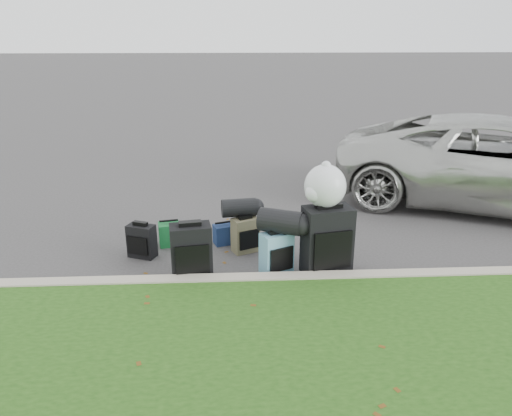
{
  "coord_description": "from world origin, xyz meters",
  "views": [
    {
      "loc": [
        -0.43,
        -6.14,
        2.83
      ],
      "look_at": [
        -0.1,
        0.2,
        0.55
      ],
      "focal_mm": 35.0,
      "sensor_mm": 36.0,
      "label": 1
    }
  ],
  "objects_px": {
    "suitcase_olive": "(245,235)",
    "suitcase_large_black_left": "(191,252)",
    "suitcase_large_black_right": "(327,241)",
    "suitcase_teal": "(276,254)",
    "suitcase_small_black": "(142,241)",
    "suv": "(503,163)",
    "tote_navy": "(223,234)",
    "tote_green": "(169,234)"
  },
  "relations": [
    {
      "from": "suv",
      "to": "suitcase_large_black_right",
      "type": "bearing_deg",
      "value": 149.01
    },
    {
      "from": "suitcase_large_black_right",
      "to": "tote_green",
      "type": "distance_m",
      "value": 2.24
    },
    {
      "from": "suitcase_large_black_right",
      "to": "tote_navy",
      "type": "xyz_separation_m",
      "value": [
        -1.26,
        0.97,
        -0.29
      ]
    },
    {
      "from": "suitcase_small_black",
      "to": "suitcase_large_black_left",
      "type": "bearing_deg",
      "value": -21.33
    },
    {
      "from": "suitcase_olive",
      "to": "suitcase_large_black_left",
      "type": "bearing_deg",
      "value": -156.04
    },
    {
      "from": "suitcase_olive",
      "to": "tote_navy",
      "type": "height_order",
      "value": "suitcase_olive"
    },
    {
      "from": "suitcase_olive",
      "to": "tote_navy",
      "type": "distance_m",
      "value": 0.41
    },
    {
      "from": "suv",
      "to": "suitcase_large_black_right",
      "type": "distance_m",
      "value": 4.12
    },
    {
      "from": "suitcase_small_black",
      "to": "tote_navy",
      "type": "height_order",
      "value": "suitcase_small_black"
    },
    {
      "from": "suitcase_small_black",
      "to": "suitcase_large_black_left",
      "type": "xyz_separation_m",
      "value": [
        0.7,
        -0.65,
        0.12
      ]
    },
    {
      "from": "suv",
      "to": "suitcase_small_black",
      "type": "height_order",
      "value": "suv"
    },
    {
      "from": "suv",
      "to": "tote_navy",
      "type": "relative_size",
      "value": 19.44
    },
    {
      "from": "suitcase_olive",
      "to": "tote_green",
      "type": "distance_m",
      "value": 1.08
    },
    {
      "from": "suitcase_small_black",
      "to": "suv",
      "type": "bearing_deg",
      "value": 38.9
    },
    {
      "from": "suitcase_small_black",
      "to": "suitcase_large_black_right",
      "type": "height_order",
      "value": "suitcase_large_black_right"
    },
    {
      "from": "suitcase_large_black_right",
      "to": "tote_green",
      "type": "xyz_separation_m",
      "value": [
        -2.01,
        0.96,
        -0.27
      ]
    },
    {
      "from": "suitcase_teal",
      "to": "suitcase_large_black_right",
      "type": "distance_m",
      "value": 0.63
    },
    {
      "from": "suv",
      "to": "suitcase_small_black",
      "type": "xyz_separation_m",
      "value": [
        -5.7,
        -1.75,
        -0.52
      ]
    },
    {
      "from": "suitcase_olive",
      "to": "tote_green",
      "type": "xyz_separation_m",
      "value": [
        -1.04,
        0.26,
        -0.07
      ]
    },
    {
      "from": "suitcase_large_black_left",
      "to": "suitcase_olive",
      "type": "height_order",
      "value": "suitcase_large_black_left"
    },
    {
      "from": "suv",
      "to": "suitcase_large_black_left",
      "type": "bearing_deg",
      "value": 139.84
    },
    {
      "from": "suitcase_small_black",
      "to": "suitcase_teal",
      "type": "relative_size",
      "value": 0.82
    },
    {
      "from": "suitcase_teal",
      "to": "suitcase_large_black_left",
      "type": "bearing_deg",
      "value": 158.69
    },
    {
      "from": "suitcase_small_black",
      "to": "suitcase_teal",
      "type": "distance_m",
      "value": 1.81
    },
    {
      "from": "suitcase_teal",
      "to": "suitcase_small_black",
      "type": "bearing_deg",
      "value": 135.86
    },
    {
      "from": "suitcase_large_black_left",
      "to": "suv",
      "type": "bearing_deg",
      "value": 16.7
    },
    {
      "from": "suitcase_large_black_left",
      "to": "tote_navy",
      "type": "relative_size",
      "value": 2.49
    },
    {
      "from": "suitcase_large_black_left",
      "to": "tote_green",
      "type": "distance_m",
      "value": 1.09
    },
    {
      "from": "suitcase_large_black_left",
      "to": "tote_navy",
      "type": "distance_m",
      "value": 1.1
    },
    {
      "from": "tote_navy",
      "to": "suv",
      "type": "bearing_deg",
      "value": -1.81
    },
    {
      "from": "suitcase_teal",
      "to": "tote_navy",
      "type": "distance_m",
      "value": 1.16
    },
    {
      "from": "suitcase_teal",
      "to": "suv",
      "type": "bearing_deg",
      "value": 4.73
    },
    {
      "from": "suitcase_small_black",
      "to": "suitcase_large_black_right",
      "type": "bearing_deg",
      "value": 7.4
    },
    {
      "from": "suv",
      "to": "suitcase_olive",
      "type": "relative_size",
      "value": 11.43
    },
    {
      "from": "suitcase_large_black_left",
      "to": "suitcase_teal",
      "type": "xyz_separation_m",
      "value": [
        1.02,
        0.08,
        -0.08
      ]
    },
    {
      "from": "suv",
      "to": "suitcase_large_black_right",
      "type": "xyz_separation_m",
      "value": [
        -3.38,
        -2.34,
        -0.32
      ]
    },
    {
      "from": "suitcase_small_black",
      "to": "suitcase_large_black_right",
      "type": "xyz_separation_m",
      "value": [
        2.32,
        -0.6,
        0.21
      ]
    },
    {
      "from": "suitcase_olive",
      "to": "suitcase_large_black_right",
      "type": "distance_m",
      "value": 1.21
    },
    {
      "from": "suv",
      "to": "suitcase_olive",
      "type": "bearing_deg",
      "value": 134.99
    },
    {
      "from": "suitcase_small_black",
      "to": "suitcase_teal",
      "type": "bearing_deg",
      "value": 3.26
    },
    {
      "from": "suitcase_large_black_right",
      "to": "suitcase_teal",
      "type": "bearing_deg",
      "value": 166.45
    },
    {
      "from": "suitcase_teal",
      "to": "tote_navy",
      "type": "height_order",
      "value": "suitcase_teal"
    }
  ]
}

